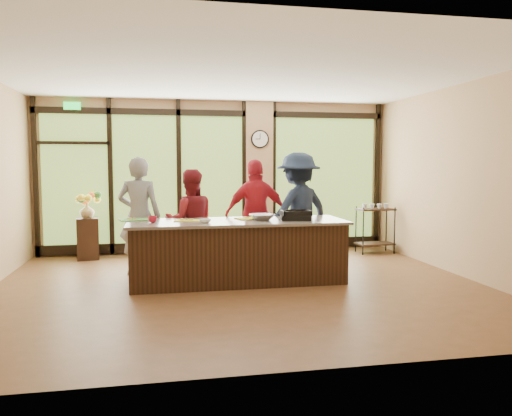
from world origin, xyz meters
name	(u,v)px	position (x,y,z in m)	size (l,w,h in m)	color
floor	(241,286)	(0.00, 0.00, 0.00)	(7.00, 7.00, 0.00)	brown
ceiling	(240,74)	(0.00, 0.00, 3.00)	(7.00, 7.00, 0.00)	white
back_wall	(217,177)	(0.00, 3.00, 1.50)	(7.00, 7.00, 0.00)	tan
right_wall	(465,181)	(3.50, 0.00, 1.50)	(6.00, 6.00, 0.00)	tan
window_wall	(225,182)	(0.16, 2.95, 1.39)	(6.90, 0.12, 3.00)	tan
island_base	(238,253)	(0.00, 0.30, 0.44)	(3.10, 1.00, 0.88)	black
countertop	(238,222)	(0.00, 0.30, 0.90)	(3.20, 1.10, 0.04)	slate
wall_clock	(260,139)	(0.85, 2.87, 2.25)	(0.36, 0.04, 0.36)	black
cook_left	(139,216)	(-1.45, 1.09, 0.94)	(0.68, 0.45, 1.87)	slate
cook_midleft	(190,221)	(-0.65, 1.04, 0.84)	(0.81, 0.63, 1.67)	maroon
cook_midright	(256,214)	(0.45, 1.17, 0.92)	(1.07, 0.45, 1.83)	#A61925
cook_right	(298,211)	(1.16, 1.11, 0.97)	(1.26, 0.72, 1.95)	#182235
roasting_pan	(295,217)	(0.86, 0.20, 0.96)	(0.43, 0.33, 0.08)	black
mixing_bowl	(262,217)	(0.37, 0.31, 0.96)	(0.36, 0.36, 0.09)	silver
cutting_board_left	(135,220)	(-1.50, 0.65, 0.93)	(0.44, 0.33, 0.01)	#408731
cutting_board_center	(188,220)	(-0.73, 0.39, 0.93)	(0.37, 0.28, 0.01)	gold
cutting_board_right	(250,218)	(0.22, 0.50, 0.93)	(0.40, 0.30, 0.01)	gold
prep_bowl_near	(205,221)	(-0.50, 0.11, 0.95)	(0.17, 0.17, 0.05)	white
prep_bowl_mid	(256,218)	(0.29, 0.35, 0.94)	(0.14, 0.14, 0.04)	white
prep_bowl_far	(284,218)	(0.75, 0.44, 0.93)	(0.12, 0.12, 0.03)	white
red_ramekin	(153,219)	(-1.23, 0.27, 0.97)	(0.12, 0.12, 0.10)	#A81028
flower_stand	(88,239)	(-2.45, 2.58, 0.38)	(0.38, 0.38, 0.77)	black
flower_vase	(87,211)	(-2.45, 2.58, 0.90)	(0.26, 0.26, 0.27)	#957F51
bar_cart	(375,223)	(3.04, 2.20, 0.58)	(0.74, 0.45, 0.97)	black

